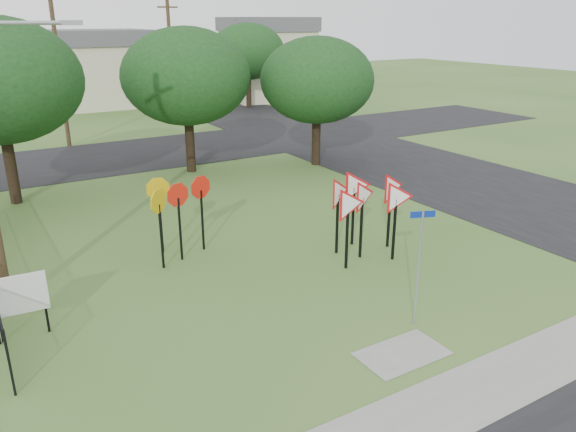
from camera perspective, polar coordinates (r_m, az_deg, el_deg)
The scene contains 16 objects.
ground at distance 14.75m, azimuth 5.20°, elevation -9.41°, with size 140.00×140.00×0.00m, color #375C22.
sidewalk at distance 12.19m, azimuth 17.46°, elevation -17.18°, with size 30.00×1.60×0.02m, color gray.
street_right at distance 29.24m, azimuth 12.70°, elevation 4.94°, with size 8.00×50.00×0.02m, color black.
street_far at distance 32.10m, azimuth -16.45°, elevation 5.90°, with size 60.00×8.00×0.02m, color black.
curb_pad at distance 13.18m, azimuth 11.53°, elevation -13.54°, with size 2.00×1.20×0.02m, color gray.
street_name_sign at distance 13.66m, azimuth 13.16°, elevation -4.45°, with size 0.57×0.24×2.93m.
stop_sign_cluster at distance 17.42m, azimuth -11.45°, elevation 1.49°, with size 2.30×1.54×2.49m.
yield_sign_cluster at distance 17.40m, azimuth 7.84°, elevation 1.87°, with size 3.32×1.96×2.59m.
info_board at distance 14.39m, azimuth -25.73°, elevation -7.44°, with size 1.28×0.12×1.60m.
far_pole_a at distance 34.90m, azimuth -22.25°, elevation 13.96°, with size 1.40×0.24×9.00m.
far_pole_b at distance 40.82m, azimuth -11.79°, elevation 15.20°, with size 1.40×0.24×8.50m.
house_mid at distance 51.84m, azimuth -18.53°, elevation 14.12°, with size 8.40×8.40×6.20m.
house_right at distance 53.13m, azimuth -2.16°, elevation 15.72°, with size 8.30×8.30×7.20m.
tree_near_mid at distance 27.27m, azimuth -10.31°, elevation 13.77°, with size 6.00×6.00×6.80m.
tree_near_right at distance 28.31m, azimuth 2.98°, elevation 13.60°, with size 5.60×5.60×6.33m.
tree_far_right at distance 47.67m, azimuth -4.11°, elevation 16.33°, with size 6.00×6.00×6.80m.
Camera 1 is at (-7.79, -10.32, 7.10)m, focal length 35.00 mm.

